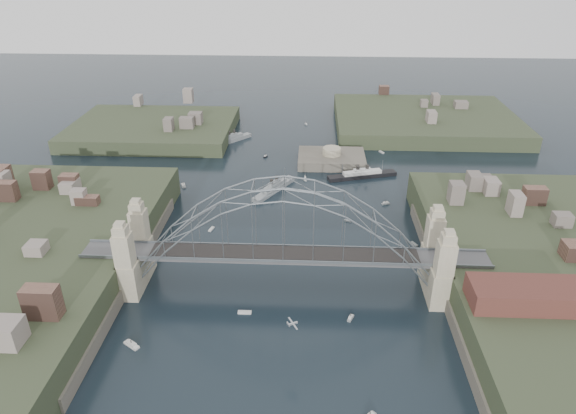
% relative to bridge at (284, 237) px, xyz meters
% --- Properties ---
extents(ground, '(500.00, 500.00, 0.00)m').
position_rel_bridge_xyz_m(ground, '(0.00, 0.00, -12.32)').
color(ground, black).
rests_on(ground, ground).
extents(bridge, '(84.00, 13.80, 24.60)m').
position_rel_bridge_xyz_m(bridge, '(0.00, 0.00, 0.00)').
color(bridge, '#4F4F52').
rests_on(bridge, ground).
extents(shore_west, '(50.50, 90.00, 12.00)m').
position_rel_bridge_xyz_m(shore_west, '(-57.32, 0.00, -10.35)').
color(shore_west, '#313B24').
rests_on(shore_west, ground).
extents(shore_east, '(50.50, 90.00, 12.00)m').
position_rel_bridge_xyz_m(shore_east, '(57.32, 0.00, -10.35)').
color(shore_east, '#313B24').
rests_on(shore_east, ground).
extents(headland_nw, '(60.00, 45.00, 9.00)m').
position_rel_bridge_xyz_m(headland_nw, '(-55.00, 95.00, -11.82)').
color(headland_nw, '#313B24').
rests_on(headland_nw, ground).
extents(headland_ne, '(70.00, 55.00, 9.50)m').
position_rel_bridge_xyz_m(headland_ne, '(50.00, 110.00, -11.57)').
color(headland_ne, '#313B24').
rests_on(headland_ne, ground).
extents(fort_island, '(22.00, 16.00, 9.40)m').
position_rel_bridge_xyz_m(fort_island, '(12.00, 70.00, -12.66)').
color(fort_island, '#585246').
rests_on(fort_island, ground).
extents(wharf_shed, '(20.00, 8.00, 4.00)m').
position_rel_bridge_xyz_m(wharf_shed, '(44.00, -14.00, -2.32)').
color(wharf_shed, '#592D26').
rests_on(wharf_shed, shore_east).
extents(finger_pier, '(4.00, 22.00, 1.40)m').
position_rel_bridge_xyz_m(finger_pier, '(39.00, -28.00, -11.62)').
color(finger_pier, '#4F4F52').
rests_on(finger_pier, ground).
extents(naval_cruiser_near, '(11.75, 17.99, 5.77)m').
position_rel_bridge_xyz_m(naval_cruiser_near, '(-5.49, 47.54, -11.43)').
color(naval_cruiser_near, gray).
rests_on(naval_cruiser_near, ground).
extents(naval_cruiser_far, '(12.97, 14.22, 5.71)m').
position_rel_bridge_xyz_m(naval_cruiser_far, '(-24.04, 89.03, -11.43)').
color(naval_cruiser_far, gray).
rests_on(naval_cruiser_far, ground).
extents(ocean_liner, '(22.07, 9.14, 5.43)m').
position_rel_bridge_xyz_m(ocean_liner, '(21.27, 58.68, -11.48)').
color(ocean_liner, black).
rests_on(ocean_liner, ground).
extents(aeroplane, '(1.99, 3.18, 0.50)m').
position_rel_bridge_xyz_m(aeroplane, '(2.56, -21.97, -3.80)').
color(aeroplane, '#ADB0B4').
extents(small_boat_a, '(1.35, 2.43, 0.45)m').
position_rel_bridge_xyz_m(small_boat_a, '(-19.99, 23.68, -12.17)').
color(small_boat_a, silver).
rests_on(small_boat_a, ground).
extents(small_boat_b, '(2.13, 1.35, 0.45)m').
position_rel_bridge_xyz_m(small_boat_b, '(15.29, 29.82, -12.17)').
color(small_boat_b, silver).
rests_on(small_boat_b, ground).
extents(small_boat_c, '(2.73, 0.94, 0.45)m').
position_rel_bridge_xyz_m(small_boat_c, '(-7.36, -9.09, -12.17)').
color(small_boat_c, silver).
rests_on(small_boat_c, ground).
extents(small_boat_d, '(2.50, 1.66, 1.43)m').
position_rel_bridge_xyz_m(small_boat_d, '(26.43, 40.30, -12.04)').
color(small_boat_d, silver).
rests_on(small_boat_d, ground).
extents(small_boat_e, '(2.16, 3.41, 1.43)m').
position_rel_bridge_xyz_m(small_boat_e, '(-33.16, 49.42, -12.04)').
color(small_boat_e, silver).
rests_on(small_boat_e, ground).
extents(small_boat_f, '(1.42, 1.70, 2.38)m').
position_rel_bridge_xyz_m(small_boat_f, '(3.51, 55.23, -11.31)').
color(small_boat_f, silver).
rests_on(small_boat_f, ground).
extents(small_boat_h, '(1.42, 1.91, 1.43)m').
position_rel_bridge_xyz_m(small_boat_h, '(-10.45, 74.20, -12.03)').
color(small_boat_h, silver).
rests_on(small_boat_h, ground).
extents(small_boat_i, '(1.64, 2.22, 0.45)m').
position_rel_bridge_xyz_m(small_boat_i, '(30.80, 18.75, -12.17)').
color(small_boat_i, silver).
rests_on(small_boat_i, ground).
extents(small_boat_j, '(3.43, 2.83, 1.43)m').
position_rel_bridge_xyz_m(small_boat_j, '(-26.89, -19.38, -12.04)').
color(small_boat_j, silver).
rests_on(small_boat_j, ground).
extents(small_boat_k, '(1.30, 2.11, 1.43)m').
position_rel_bridge_xyz_m(small_boat_k, '(2.85, 109.88, -12.03)').
color(small_boat_k, silver).
rests_on(small_boat_k, ground).
extents(small_boat_l, '(2.72, 2.49, 1.43)m').
position_rel_bridge_xyz_m(small_boat_l, '(-41.42, 25.60, -12.04)').
color(small_boat_l, silver).
rests_on(small_boat_l, ground).
extents(small_boat_m, '(1.56, 2.26, 1.43)m').
position_rel_bridge_xyz_m(small_boat_m, '(13.64, -9.91, -12.04)').
color(small_boat_m, silver).
rests_on(small_boat_m, ground).
extents(small_boat_n, '(1.80, 2.47, 0.45)m').
position_rel_bridge_xyz_m(small_boat_n, '(29.84, 80.55, -12.17)').
color(small_boat_n, silver).
rests_on(small_boat_n, ground).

